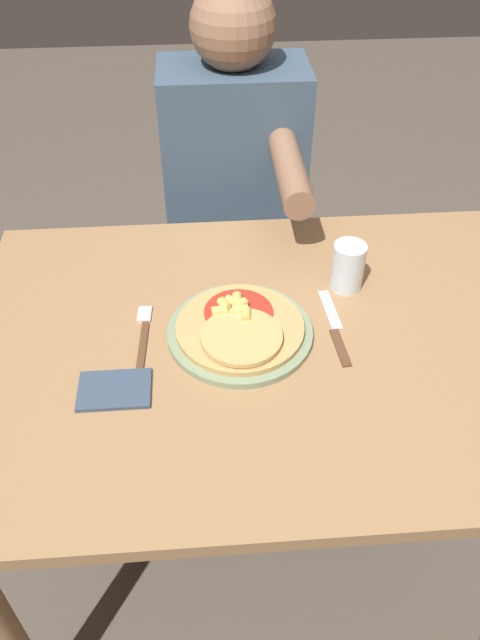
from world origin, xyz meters
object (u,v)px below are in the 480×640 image
at_px(dining_table, 264,381).
at_px(drinking_glass, 348,266).
at_px(plate, 240,332).
at_px(pizza, 240,327).
at_px(fork, 144,332).
at_px(knife, 335,328).
at_px(person_diner, 235,186).

height_order(dining_table, drinking_glass, drinking_glass).
xyz_separation_m(plate, pizza, (-0.00, -0.00, 0.02)).
height_order(plate, fork, plate).
xyz_separation_m(dining_table, pizza, (-0.05, 0.01, 0.14)).
height_order(knife, person_diner, person_diner).
xyz_separation_m(drinking_glass, person_diner, (-0.20, 0.51, -0.09)).
bearing_deg(drinking_glass, fork, -165.06).
height_order(pizza, person_diner, person_diner).
bearing_deg(plate, dining_table, -19.93).
height_order(fork, knife, same).
relative_size(knife, drinking_glass, 2.10).
bearing_deg(dining_table, knife, 8.62).
relative_size(pizza, drinking_glass, 2.38).
relative_size(pizza, person_diner, 0.20).
relative_size(drinking_glass, person_diner, 0.08).
relative_size(plate, person_diner, 0.23).
height_order(drinking_glass, person_diner, person_diner).
distance_m(pizza, person_diner, 0.65).
height_order(dining_table, plate, plate).
bearing_deg(knife, plate, -178.88).
xyz_separation_m(pizza, fork, (-0.19, 0.03, -0.02)).
distance_m(plate, knife, 0.19).
bearing_deg(pizza, plate, 81.28).
bearing_deg(fork, knife, -2.65).
distance_m(pizza, drinking_glass, 0.28).
distance_m(dining_table, fork, 0.27).
xyz_separation_m(dining_table, knife, (0.14, 0.02, 0.12)).
xyz_separation_m(fork, person_diner, (0.22, 0.62, -0.04)).
height_order(knife, drinking_glass, drinking_glass).
relative_size(pizza, knife, 1.14).
bearing_deg(fork, drinking_glass, 14.94).
bearing_deg(knife, dining_table, -171.38).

